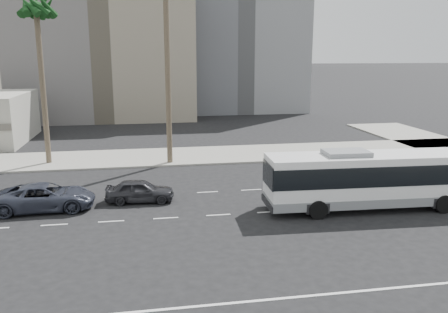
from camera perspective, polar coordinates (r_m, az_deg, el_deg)
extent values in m
plane|color=black|center=(27.28, 5.57, -6.85)|extent=(700.00, 700.00, 0.00)
cube|color=gray|center=(41.83, -0.06, 0.26)|extent=(120.00, 7.00, 0.15)
cube|color=slate|center=(69.91, -14.38, 12.26)|extent=(24.00, 18.00, 18.00)
cube|color=slate|center=(78.29, 1.16, 15.59)|extent=(20.00, 20.00, 26.00)
cube|color=beige|center=(275.08, -9.22, 15.28)|extent=(42.00, 42.00, 44.00)
cube|color=slate|center=(261.28, 1.67, 18.43)|extent=(26.00, 26.00, 70.00)
cube|color=slate|center=(295.70, 5.40, 16.75)|extent=(22.00, 22.00, 60.00)
cube|color=silver|center=(28.60, 17.67, -2.46)|extent=(12.47, 3.23, 2.77)
cube|color=black|center=(28.51, 17.72, -1.73)|extent=(12.53, 3.29, 1.17)
cube|color=slate|center=(28.93, 17.51, -4.80)|extent=(12.49, 3.27, 0.53)
cube|color=slate|center=(27.56, 14.93, 0.35)|extent=(2.63, 1.81, 0.32)
cylinder|color=black|center=(29.90, 25.45, -5.23)|extent=(1.07, 0.32, 1.07)
cylinder|color=black|center=(32.05, 22.67, -3.81)|extent=(1.07, 0.32, 1.07)
cylinder|color=black|center=(26.33, 11.77, -6.57)|extent=(1.07, 0.32, 1.07)
cylinder|color=black|center=(28.75, 9.78, -4.83)|extent=(1.07, 0.32, 1.07)
imported|color=#2A2A2E|center=(29.25, -10.36, -4.16)|extent=(1.99, 4.32, 1.43)
imported|color=#333846|center=(29.27, -21.23, -4.68)|extent=(2.80, 5.79, 1.59)
cylinder|color=brown|center=(37.84, -6.99, 10.92)|extent=(0.44, 0.44, 15.95)
cylinder|color=brown|center=(40.29, -21.46, 7.62)|extent=(0.39, 0.39, 12.26)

